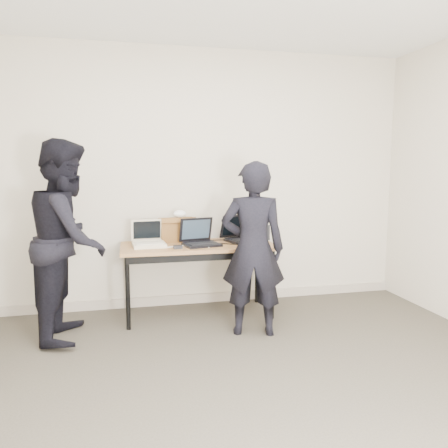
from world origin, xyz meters
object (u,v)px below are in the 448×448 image
object	(u,v)px
laptop_right	(241,235)
person_observer	(68,240)
equipment_box	(254,232)
leather_satchel	(177,229)
laptop_beige	(149,241)
desk	(198,250)
person_typist	(253,249)
laptop_center	(200,239)

from	to	relation	value
laptop_right	person_observer	bearing A→B (deg)	175.74
equipment_box	leather_satchel	bearing A→B (deg)	177.47
leather_satchel	laptop_beige	bearing A→B (deg)	-155.35
laptop_right	leather_satchel	bearing A→B (deg)	154.19
laptop_right	person_observer	size ratio (longest dim) A/B	0.26
leather_satchel	equipment_box	bearing A→B (deg)	-11.16
equipment_box	desk	bearing A→B (deg)	-163.06
laptop_beige	laptop_right	size ratio (longest dim) A/B	0.74
laptop_beige	desk	bearing A→B (deg)	-7.85
desk	person_observer	world-z (taller)	person_observer
desk	equipment_box	bearing A→B (deg)	17.41
laptop_right	person_typist	bearing A→B (deg)	-114.68
person_typist	person_observer	world-z (taller)	person_observer
equipment_box	person_observer	world-z (taller)	person_observer
desk	equipment_box	distance (m)	0.67
desk	laptop_center	size ratio (longest dim) A/B	3.81
laptop_beige	person_observer	xyz separation A→B (m)	(-0.70, -0.29, 0.09)
desk	laptop_right	xyz separation A→B (m)	(0.48, 0.13, 0.12)
leather_satchel	equipment_box	xyz separation A→B (m)	(0.81, -0.04, -0.05)
desk	laptop_center	distance (m)	0.12
laptop_center	equipment_box	world-z (taller)	laptop_center
laptop_center	leather_satchel	bearing A→B (deg)	115.64
equipment_box	person_typist	bearing A→B (deg)	-107.21
laptop_beige	person_observer	size ratio (longest dim) A/B	0.19
leather_satchel	person_typist	distance (m)	0.99
desk	person_observer	xyz separation A→B (m)	(-1.18, -0.26, 0.20)
laptop_beige	leather_satchel	bearing A→B (deg)	28.98
laptop_beige	laptop_right	xyz separation A→B (m)	(0.96, 0.10, 0.01)
laptop_center	person_typist	world-z (taller)	person_typist
laptop_right	laptop_beige	bearing A→B (deg)	168.49
laptop_right	person_typist	xyz separation A→B (m)	(-0.09, -0.71, -0.01)
desk	equipment_box	world-z (taller)	equipment_box
person_observer	laptop_beige	bearing A→B (deg)	-63.22
desk	laptop_beige	size ratio (longest dim) A/B	4.57
laptop_center	equipment_box	distance (m)	0.65
laptop_beige	leather_satchel	distance (m)	0.37
equipment_box	person_typist	xyz separation A→B (m)	(-0.24, -0.77, -0.03)
equipment_box	person_typist	world-z (taller)	person_typist
person_typist	laptop_right	bearing A→B (deg)	-83.30
laptop_beige	equipment_box	bearing A→B (deg)	4.01
desk	laptop_right	size ratio (longest dim) A/B	3.39
laptop_right	leather_satchel	distance (m)	0.67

